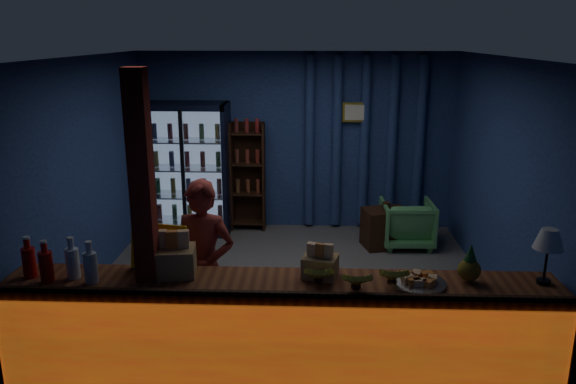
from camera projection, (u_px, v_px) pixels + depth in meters
The scene contains 19 objects.
ground at pixel (290, 287), 6.50m from camera, with size 4.60×4.60×0.00m, color #515154.
room_walls at pixel (290, 154), 6.07m from camera, with size 4.60×4.60×4.60m.
counter at pixel (281, 335), 4.53m from camera, with size 4.40×0.57×0.99m.
support_post at pixel (146, 237), 4.36m from camera, with size 0.16×0.16×2.60m, color maroon.
beverage_cooler at pixel (189, 169), 8.15m from camera, with size 1.20×0.62×1.90m.
bottle_shelf at pixel (248, 177), 8.29m from camera, with size 0.50×0.28×1.60m.
curtain_folds at pixel (364, 143), 8.16m from camera, with size 1.74×0.14×2.50m.
framed_picture at pixel (355, 112), 8.01m from camera, with size 0.36×0.04×0.28m.
shopkeeper at pixel (204, 268), 5.04m from camera, with size 0.59×0.38×1.61m, color maroon.
green_chair at pixel (407, 223), 7.71m from camera, with size 0.69×0.71×0.64m, color #53A75E.
side_table at pixel (385, 228), 7.68m from camera, with size 0.67×0.55×0.64m.
yellow_sign at pixel (159, 247), 4.59m from camera, with size 0.49×0.20×0.39m.
soda_bottles at pixel (59, 263), 4.41m from camera, with size 0.63×0.19×0.34m.
snack_box_left at pixel (173, 259), 4.51m from camera, with size 0.38×0.33×0.37m.
snack_box_centre at pixel (320, 265), 4.48m from camera, with size 0.31×0.28×0.28m.
pastry_tray at pixel (418, 282), 4.35m from camera, with size 0.43×0.43×0.07m.
banana_bunches at pixel (356, 276), 4.30m from camera, with size 0.82×0.31×0.18m.
table_lamp at pixel (549, 241), 4.28m from camera, with size 0.23×0.23×0.45m.
pineapple at pixel (470, 267), 4.38m from camera, with size 0.18×0.18×0.31m.
Camera 1 is at (0.23, -5.95, 2.82)m, focal length 35.00 mm.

